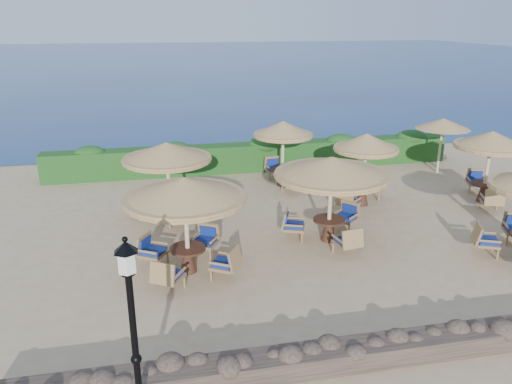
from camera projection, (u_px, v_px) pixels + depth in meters
name	position (u px, v px, depth m)	size (l,w,h in m)	color
ground	(300.00, 234.00, 15.71)	(120.00, 120.00, 0.00)	tan
sea	(178.00, 60.00, 80.43)	(160.00, 160.00, 0.00)	navy
hedge	(255.00, 157.00, 22.17)	(18.00, 0.90, 1.20)	#164115
stone_wall	(388.00, 350.00, 9.90)	(15.00, 0.65, 0.44)	brown
lamp_post	(135.00, 341.00, 8.00)	(0.44, 0.44, 3.31)	black
extra_parasol	(443.00, 124.00, 21.27)	(2.30, 2.30, 2.41)	beige
cafe_set_0	(185.00, 205.00, 12.78)	(3.21, 3.21, 2.65)	beige
cafe_set_1	(331.00, 177.00, 14.61)	(3.42, 3.42, 2.65)	beige
cafe_set_3	(167.00, 164.00, 16.29)	(2.93, 2.93, 2.65)	beige
cafe_set_4	(283.00, 140.00, 19.63)	(2.37, 2.85, 2.65)	beige
cafe_set_5	(365.00, 155.00, 17.56)	(2.60, 2.33, 2.65)	beige
cafe_set_6	(490.00, 150.00, 17.88)	(2.59, 2.87, 2.65)	beige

